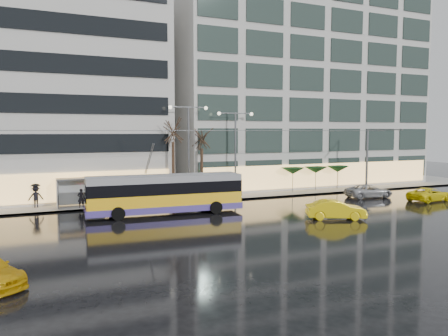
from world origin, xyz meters
TOP-DOWN VIEW (x-y plane):
  - ground at (0.00, 0.00)m, footprint 140.00×140.00m
  - sidewalk at (2.00, 14.00)m, footprint 80.00×10.00m
  - kerb at (2.00, 9.05)m, footprint 80.00×0.10m
  - building_right at (19.00, 19.00)m, footprint 32.00×14.00m
  - trolleybus at (-2.09, 4.81)m, footprint 12.60×5.18m
  - catenary at (1.00, 7.94)m, footprint 42.24×5.12m
  - bus_shelter at (-8.38, 10.69)m, footprint 4.20×1.60m
  - street_lamp_near at (2.00, 10.80)m, footprint 3.96×0.36m
  - street_lamp_far at (7.00, 10.80)m, footprint 3.96×0.36m
  - tree_a at (0.50, 11.00)m, footprint 3.20×3.20m
  - tree_b at (3.50, 11.20)m, footprint 3.20×3.20m
  - parasol_a at (14.00, 11.00)m, footprint 2.50×2.50m
  - parasol_b at (17.00, 11.00)m, footprint 2.50×2.50m
  - parasol_c at (20.00, 11.00)m, footprint 2.50×2.50m
  - taxi_b at (9.35, -2.38)m, footprint 4.73×3.31m
  - taxi_c at (23.19, 1.09)m, footprint 4.93×2.75m
  - sedan_silver at (19.41, 5.18)m, footprint 5.01×2.77m
  - pedestrian_a at (-8.14, 9.96)m, footprint 0.99×1.01m
  - pedestrian_b at (-7.17, 11.57)m, footprint 0.81×0.66m
  - pedestrian_c at (-11.73, 11.59)m, footprint 1.22×0.83m

SIDE VIEW (x-z plane):
  - ground at x=0.00m, z-range 0.00..0.00m
  - sidewalk at x=2.00m, z-range 0.00..0.15m
  - kerb at x=2.00m, z-range 0.00..0.15m
  - taxi_c at x=23.19m, z-range 0.00..1.30m
  - sedan_silver at x=19.41m, z-range 0.00..1.33m
  - taxi_b at x=9.35m, z-range 0.00..1.48m
  - pedestrian_b at x=-7.17m, z-range 0.15..1.70m
  - pedestrian_c at x=-11.73m, z-range 0.22..2.33m
  - trolleybus at x=-2.09m, z-range -1.33..4.46m
  - pedestrian_a at x=-8.14m, z-range 0.51..2.70m
  - bus_shelter at x=-8.38m, z-range 0.71..3.22m
  - parasol_a at x=14.00m, z-range 1.12..3.77m
  - parasol_b at x=17.00m, z-range 1.12..3.77m
  - parasol_c at x=20.00m, z-range 1.12..3.77m
  - catenary at x=1.00m, z-range 0.75..7.75m
  - street_lamp_far at x=7.00m, z-range 1.45..9.98m
  - street_lamp_near at x=2.00m, z-range 1.48..10.51m
  - tree_b at x=3.50m, z-range 2.55..10.25m
  - tree_a at x=0.50m, z-range 2.89..11.29m
  - building_right at x=19.00m, z-range 0.15..25.15m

